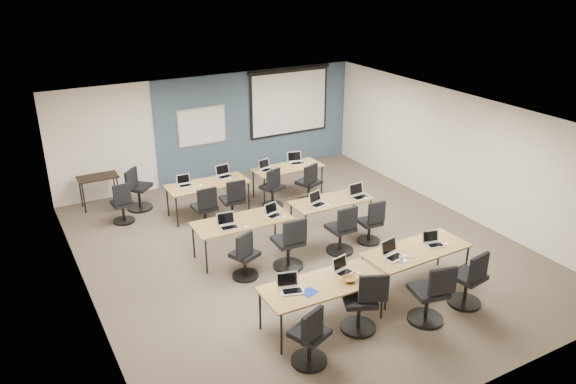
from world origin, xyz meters
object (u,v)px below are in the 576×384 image
laptop_10 (266,167)px  spare_chair_b (123,207)px  training_table_front_right (416,251)px  whiteboard (202,127)px  task_chair_9 (233,204)px  task_chair_0 (310,341)px  task_chair_1 (362,306)px  task_chair_2 (430,298)px  training_table_back_right (288,169)px  task_chair_8 (206,212)px  training_table_mid_left (242,223)px  laptop_0 (290,286)px  task_chair_7 (371,226)px  laptop_2 (392,253)px  laptop_7 (359,194)px  laptop_9 (224,174)px  training_table_front_left (323,286)px  task_chair_10 (273,191)px  laptop_4 (228,224)px  laptop_3 (433,242)px  laptop_11 (296,160)px  task_chair_5 (290,247)px  task_chair_3 (469,283)px  projector_screen (289,98)px  laptop_1 (343,269)px  laptop_6 (317,202)px  laptop_5 (273,213)px  utility_table (98,180)px  task_chair_4 (245,259)px  training_table_back_left (208,185)px  training_table_mid_right (331,202)px

laptop_10 → spare_chair_b: size_ratio=0.33×
training_table_front_right → whiteboard: bearing=99.7°
whiteboard → task_chair_9: size_ratio=1.28×
training_table_front_right → task_chair_0: size_ratio=1.89×
task_chair_1 → task_chair_2: (1.06, -0.35, 0.01)m
training_table_back_right → task_chair_8: (-2.42, -0.79, -0.27)m
training_table_mid_left → laptop_0: (-0.38, -2.55, 0.11)m
task_chair_2 → task_chair_7: 2.73m
laptop_2 → laptop_7: same height
task_chair_1 → laptop_9: bearing=113.3°
laptop_0 → laptop_9: (1.00, 4.86, 0.00)m
training_table_front_left → task_chair_10: (1.40, 4.34, -0.28)m
laptop_4 → task_chair_7: bearing=-8.6°
task_chair_8 → training_table_mid_left: bearing=-81.4°
laptop_3 → spare_chair_b: 6.56m
task_chair_8 → laptop_11: 2.92m
task_chair_7 → task_chair_5: bearing=-173.6°
task_chair_3 → projector_screen: bearing=75.2°
spare_chair_b → laptop_11: bearing=-8.5°
laptop_1 → laptop_6: (1.04, 2.44, 0.00)m
whiteboard → task_chair_1: (-0.20, -7.13, -1.02)m
laptop_3 → laptop_4: bearing=154.5°
laptop_5 → laptop_10: laptop_10 is taller
task_chair_7 → utility_table: size_ratio=1.06×
laptop_2 → task_chair_4: 2.60m
whiteboard → laptop_9: bearing=-95.5°
task_chair_2 → laptop_3: (0.86, 0.93, 0.35)m
training_table_back_right → utility_table: size_ratio=1.90×
task_chair_1 → laptop_2: size_ratio=2.88×
laptop_1 → laptop_3: 1.90m
training_table_front_right → training_table_back_left: size_ratio=1.05×
task_chair_7 → task_chair_8: (-2.69, 2.18, 0.03)m
training_table_front_left → laptop_11: size_ratio=5.50×
laptop_1 → task_chair_2: (1.04, -0.93, -0.35)m
training_table_mid_right → task_chair_7: bearing=-61.1°
laptop_5 → task_chair_3: bearing=-74.2°
task_chair_1 → laptop_6: bearing=94.4°
laptop_3 → task_chair_7: (-0.06, 1.68, -0.40)m
training_table_back_left → task_chair_4: 2.98m
laptop_6 → laptop_7: bearing=-22.1°
training_table_back_left → spare_chair_b: 1.88m
training_table_front_right → laptop_10: bearing=94.0°
training_table_front_left → laptop_5: 2.61m
laptop_3 → training_table_front_right: bearing=-166.3°
laptop_4 → laptop_6: 2.00m
training_table_front_right → task_chair_4: bearing=144.1°
training_table_front_right → laptop_11: size_ratio=5.38×
task_chair_0 → laptop_4: task_chair_0 is taller
laptop_2 → task_chair_10: (-0.08, 4.18, -0.39)m
task_chair_7 → task_chair_8: 3.46m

